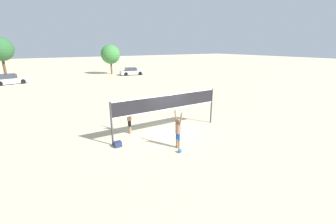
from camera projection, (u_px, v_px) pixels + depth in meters
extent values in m
plane|color=beige|center=(168.00, 132.00, 13.98)|extent=(200.00, 200.00, 0.00)
cylinder|color=#38383D|center=(112.00, 124.00, 11.86)|extent=(0.10, 0.10, 2.40)
cylinder|color=#38383D|center=(211.00, 106.00, 15.42)|extent=(0.10, 0.10, 2.40)
cube|color=black|center=(168.00, 102.00, 13.43)|extent=(6.93, 0.02, 0.93)
cube|color=white|center=(168.00, 95.00, 13.31)|extent=(6.93, 0.03, 0.06)
cube|color=white|center=(168.00, 109.00, 13.55)|extent=(6.93, 0.03, 0.06)
cylinder|color=#8C664C|center=(179.00, 144.00, 11.75)|extent=(0.11, 0.11, 0.45)
cylinder|color=#1E47A5|center=(179.00, 137.00, 11.64)|extent=(0.12, 0.12, 0.37)
cylinder|color=#8C664C|center=(177.00, 143.00, 11.92)|extent=(0.11, 0.11, 0.45)
cylinder|color=#1E47A5|center=(177.00, 136.00, 11.80)|extent=(0.12, 0.12, 0.37)
cylinder|color=#8C664C|center=(178.00, 128.00, 11.58)|extent=(0.28, 0.28, 0.58)
sphere|color=#8C664C|center=(178.00, 121.00, 11.47)|extent=(0.22, 0.22, 0.22)
cylinder|color=#8C664C|center=(181.00, 119.00, 11.23)|extent=(0.08, 0.21, 0.65)
cylinder|color=#8C664C|center=(176.00, 116.00, 11.61)|extent=(0.08, 0.21, 0.65)
cylinder|color=tan|center=(129.00, 129.00, 13.89)|extent=(0.11, 0.11, 0.45)
cylinder|color=black|center=(129.00, 123.00, 13.77)|extent=(0.12, 0.12, 0.37)
cylinder|color=tan|center=(130.00, 130.00, 13.73)|extent=(0.11, 0.11, 0.45)
cylinder|color=black|center=(130.00, 124.00, 13.61)|extent=(0.12, 0.12, 0.37)
cylinder|color=tan|center=(129.00, 116.00, 13.55)|extent=(0.28, 0.28, 0.59)
sphere|color=tan|center=(129.00, 109.00, 13.44)|extent=(0.23, 0.23, 0.23)
cylinder|color=tan|center=(127.00, 106.00, 13.58)|extent=(0.08, 0.21, 0.66)
cylinder|color=tan|center=(130.00, 107.00, 13.19)|extent=(0.08, 0.21, 0.66)
sphere|color=blue|center=(180.00, 151.00, 11.31)|extent=(0.21, 0.21, 0.21)
cube|color=navy|center=(118.00, 144.00, 11.98)|extent=(0.38, 0.33, 0.28)
cube|color=#B7B7BC|center=(132.00, 72.00, 40.94)|extent=(4.43, 2.51, 0.68)
cube|color=#2D333D|center=(131.00, 69.00, 40.70)|extent=(2.14, 1.97, 0.50)
cylinder|color=black|center=(138.00, 72.00, 42.22)|extent=(0.67, 0.33, 0.64)
cylinder|color=black|center=(140.00, 73.00, 40.68)|extent=(0.67, 0.33, 0.64)
cylinder|color=black|center=(124.00, 73.00, 41.29)|extent=(0.67, 0.33, 0.64)
cylinder|color=black|center=(126.00, 74.00, 39.75)|extent=(0.67, 0.33, 0.64)
cube|color=silver|center=(10.00, 81.00, 31.33)|extent=(4.62, 2.70, 0.67)
cube|color=#2D333D|center=(8.00, 76.00, 31.01)|extent=(2.25, 2.08, 0.58)
cylinder|color=black|center=(20.00, 80.00, 32.88)|extent=(0.67, 0.34, 0.64)
cylinder|color=black|center=(23.00, 81.00, 31.63)|extent=(0.67, 0.34, 0.64)
cylinder|color=black|center=(0.00, 84.00, 29.87)|extent=(0.67, 0.34, 0.64)
cylinder|color=brown|center=(111.00, 67.00, 41.92)|extent=(0.32, 0.32, 2.66)
sphere|color=#387A38|center=(110.00, 54.00, 41.27)|extent=(3.47, 3.47, 3.47)
cylinder|color=#4C3823|center=(4.00, 67.00, 36.42)|extent=(0.40, 0.40, 3.60)
sphere|color=#285B2D|center=(1.00, 49.00, 35.61)|extent=(3.76, 3.76, 3.76)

